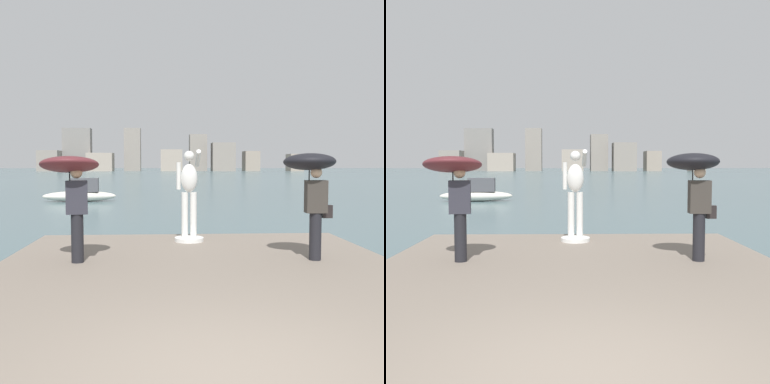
% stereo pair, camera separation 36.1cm
% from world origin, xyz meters
% --- Properties ---
extents(ground_plane, '(400.00, 400.00, 0.00)m').
position_xyz_m(ground_plane, '(0.00, 40.00, 0.00)').
color(ground_plane, '#4C666B').
extents(pier, '(7.22, 10.85, 0.40)m').
position_xyz_m(pier, '(0.00, 2.43, 0.20)').
color(pier, slate).
rests_on(pier, ground).
extents(statue_white_figure, '(0.67, 0.90, 2.11)m').
position_xyz_m(statue_white_figure, '(-0.06, 6.78, 1.37)').
color(statue_white_figure, white).
rests_on(statue_white_figure, pier).
extents(onlooker_left, '(1.20, 1.22, 1.97)m').
position_xyz_m(onlooker_left, '(-2.27, 4.66, 1.94)').
color(onlooker_left, black).
rests_on(onlooker_left, pier).
extents(onlooker_right, '(0.98, 1.00, 2.00)m').
position_xyz_m(onlooker_right, '(2.10, 4.64, 1.96)').
color(onlooker_right, black).
rests_on(onlooker_right, pier).
extents(boat_mid, '(4.26, 1.39, 1.36)m').
position_xyz_m(boat_mid, '(-5.53, 22.98, 0.48)').
color(boat_mid, silver).
rests_on(boat_mid, ground).
extents(distant_skyline, '(79.49, 12.62, 13.32)m').
position_xyz_m(distant_skyline, '(-4.03, 137.79, 4.61)').
color(distant_skyline, gray).
rests_on(distant_skyline, ground).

